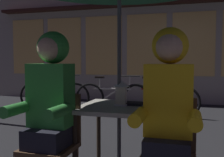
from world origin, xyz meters
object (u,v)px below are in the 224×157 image
Objects in this scene: person_right_hooded at (168,103)px; lantern at (121,92)px; chair_left at (53,139)px; bicycle_second at (112,98)px; book at (132,103)px; cafe_table at (119,116)px; bicycle_third at (160,99)px; bicycle_nearest at (54,96)px; chair_right at (168,150)px; person_left_hooded at (49,98)px.

lantern is at bearing 136.52° from person_right_hooded.
lantern is at bearing 37.46° from chair_left.
book is (1.13, -3.15, 0.41)m from bicycle_second.
cafe_table is at bearing 138.43° from person_right_hooded.
bicycle_second is at bearing -176.71° from bicycle_third.
person_right_hooded is at bearing -51.79° from book.
bicycle_nearest is 8.36× the size of book.
chair_right reaches higher than bicycle_nearest.
bicycle_nearest is (-1.91, 3.51, -0.14)m from chair_left.
chair_left is 0.62× the size of person_right_hooded.
bicycle_nearest reaches higher than book.
chair_right is at bearing -48.50° from book.
book is at bearing 126.21° from person_right_hooded.
bicycle_third is (0.50, 3.66, -0.14)m from chair_left.
chair_left is 0.52× the size of bicycle_second.
bicycle_nearest is 2.41m from bicycle_third.
bicycle_second is 8.39× the size of book.
person_right_hooded is 0.83× the size of bicycle_second.
chair_right is 3.70m from bicycle_third.
chair_left is 0.62× the size of person_left_hooded.
chair_right is 4.53m from bicycle_nearest.
bicycle_nearest is at bearing 127.54° from lantern.
cafe_table is 0.85× the size of chair_left.
person_left_hooded is 7.00× the size of book.
bicycle_nearest reaches higher than cafe_table.
chair_left reaches higher than book.
cafe_table is at bearing -90.29° from bicycle_third.
person_left_hooded is 3.79m from bicycle_third.
person_left_hooded is 1.00× the size of person_right_hooded.
chair_left is 0.52× the size of bicycle_nearest.
bicycle_second is (-1.04, 3.22, -0.51)m from lantern.
chair_left reaches higher than bicycle_second.
book is (-0.37, 0.51, -0.09)m from person_right_hooded.
chair_left is 4.00m from bicycle_nearest.
chair_right is 0.62× the size of person_left_hooded.
book is (0.09, 0.07, -0.11)m from lantern.
bicycle_second is (-0.54, 3.60, -0.14)m from chair_left.
lantern is at bearing -89.98° from bicycle_third.
lantern reaches higher than bicycle_second.
lantern is at bearing 140.47° from chair_right.
person_right_hooded reaches higher than bicycle_third.
bicycle_nearest is at bearing -176.31° from bicycle_third.
chair_left is 3.70m from bicycle_third.
book reaches higher than cafe_table.
chair_right is at bearing -82.79° from bicycle_third.
lantern is 3.98m from bicycle_nearest.
cafe_table is 3.20× the size of lantern.
bicycle_second reaches higher than cafe_table.
book is (0.11, 0.08, 0.11)m from cafe_table.
bicycle_nearest is (-1.91, 3.57, -0.50)m from person_left_hooded.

